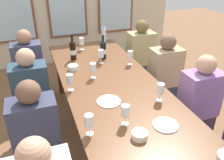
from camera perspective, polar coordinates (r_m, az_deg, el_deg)
The scene contains 23 objects.
ground_plane at distance 2.89m, azimuth 0.17°, elevation -14.18°, with size 12.00×12.00×0.00m, color brown.
dining_table at distance 2.48m, azimuth 0.19°, elevation -2.52°, with size 0.98×2.79×0.74m.
white_plate_0 at distance 2.19m, azimuth -0.79°, elevation -5.11°, with size 0.22×0.22×0.01m, color white.
white_plate_1 at distance 1.96m, azimuth 12.64°, elevation -10.45°, with size 0.20×0.20×0.01m, color white.
wine_bottle_0 at distance 3.05m, azimuth -2.13°, elevation 7.25°, with size 0.08×0.08×0.31m.
wine_bottle_1 at distance 3.05m, azimuth -9.34°, elevation 7.05°, with size 0.08×0.08×0.33m.
tasting_bowl_2 at distance 1.80m, azimuth 6.61°, elevation -12.94°, with size 0.12×0.12×0.05m, color white.
tasting_bowl_3 at distance 2.81m, azimuth -9.28°, elevation 3.01°, with size 0.12×0.12×0.05m, color white.
water_bottle at distance 3.66m, azimuth -1.96°, elevation 10.79°, with size 0.06×0.06×0.24m.
wine_glass_0 at distance 2.35m, azimuth -10.03°, elevation 0.09°, with size 0.07×0.07×0.17m.
wine_glass_1 at distance 2.19m, azimuth 11.52°, elevation -2.12°, with size 0.07×0.07×0.17m.
wine_glass_2 at distance 3.37m, azimuth -7.28°, elevation 9.06°, with size 0.07×0.07×0.17m.
wine_glass_3 at distance 1.77m, azimuth -5.50°, elevation -9.84°, with size 0.07×0.07×0.17m.
wine_glass_4 at distance 2.56m, azimuth -4.55°, elevation 2.86°, with size 0.07×0.07×0.17m.
wine_glass_5 at distance 2.91m, azimuth -2.68°, elevation 6.19°, with size 0.07×0.07×0.17m.
wine_glass_6 at distance 1.86m, azimuth 3.24°, elevation -7.47°, with size 0.07×0.07×0.17m.
wine_glass_7 at distance 2.88m, azimuth 4.37°, elevation 5.96°, with size 0.07×0.07×0.17m.
seated_person_0 at distance 2.77m, azimuth -18.37°, elevation -4.23°, with size 0.38×0.24×1.11m.
seated_person_1 at distance 3.11m, azimuth 12.34°, elevation 0.30°, with size 0.38×0.24×1.11m.
seated_person_2 at distance 3.40m, azimuth -19.02°, elevation 1.82°, with size 0.38×0.24×1.11m.
seated_person_3 at distance 3.66m, azimuth 6.76°, elevation 5.17°, with size 0.38×0.24×1.11m.
seated_person_4 at distance 2.19m, azimuth -17.33°, elevation -13.75°, with size 0.38×0.24×1.11m.
seated_person_5 at distance 2.65m, azimuth 19.79°, elevation -6.19°, with size 0.38×0.24×1.11m.
Camera 1 is at (-0.72, -2.01, 1.95)m, focal length 38.23 mm.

